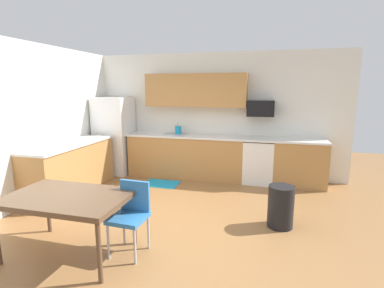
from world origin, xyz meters
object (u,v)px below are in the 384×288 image
Objects in this scene: refrigerator at (114,135)px; dining_table at (67,200)px; chair_near_table at (131,211)px; kettle at (178,131)px; microwave at (261,108)px; oven_range at (258,161)px; trash_bin at (281,206)px.

refrigerator reaches higher than dining_table.
refrigerator is 3.58m from chair_near_table.
kettle is (0.28, 3.38, 0.35)m from dining_table.
microwave is at bearing 66.94° from chair_near_table.
kettle is at bearing 85.28° from dining_table.
refrigerator is at bearing -178.60° from oven_range.
chair_near_table is at bearing -82.77° from kettle.
microwave reaches higher than trash_bin.
refrigerator is at bearing 122.31° from chair_near_table.
dining_table is at bearing -69.33° from refrigerator.
kettle reaches higher than trash_bin.
microwave is (0.00, 0.10, 1.08)m from oven_range.
dining_table is 3.41m from kettle.
refrigerator is 2.05× the size of chair_near_table.
trash_bin is (3.66, -1.90, -0.57)m from refrigerator.
dining_table is at bearing -121.43° from oven_range.
chair_near_table is 2.08m from trash_bin.
dining_table is 1.65× the size of chair_near_table.
chair_near_table is at bearing -57.69° from refrigerator.
oven_range is 1.07× the size of chair_near_table.
trash_bin is (0.39, -2.08, -1.24)m from microwave.
refrigerator is 1.91× the size of oven_range.
oven_range is 1.85m from kettle.
oven_range is (3.26, 0.08, -0.42)m from refrigerator.
refrigerator reaches higher than kettle.
dining_table is 2.33× the size of trash_bin.
oven_range is at bearing 101.17° from trash_bin.
kettle is at bearing -178.37° from microwave.
microwave reaches higher than oven_range.
kettle is at bearing 178.37° from oven_range.
trash_bin is at bearing -79.36° from microwave.
microwave is (3.26, 0.18, 0.67)m from refrigerator.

